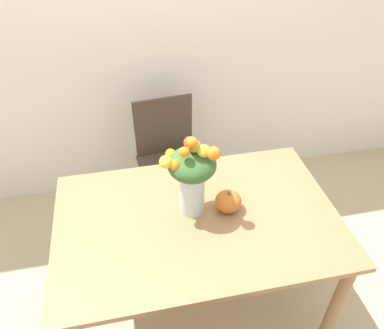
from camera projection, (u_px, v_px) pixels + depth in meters
name	position (u px, v px, depth m)	size (l,w,h in m)	color
ground_plane	(196.00, 302.00, 2.25)	(12.00, 12.00, 0.00)	tan
wall_back	(156.00, 9.00, 2.32)	(8.00, 0.06, 2.70)	white
dining_table	(197.00, 231.00, 1.85)	(1.35, 0.87, 0.74)	#9E754C
flower_vase	(192.00, 175.00, 1.68)	(0.26, 0.22, 0.43)	silver
pumpkin	(228.00, 201.00, 1.80)	(0.13, 0.13, 0.12)	orange
dining_chair_near_window	(169.00, 161.00, 2.57)	(0.46, 0.46, 0.88)	#47382D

